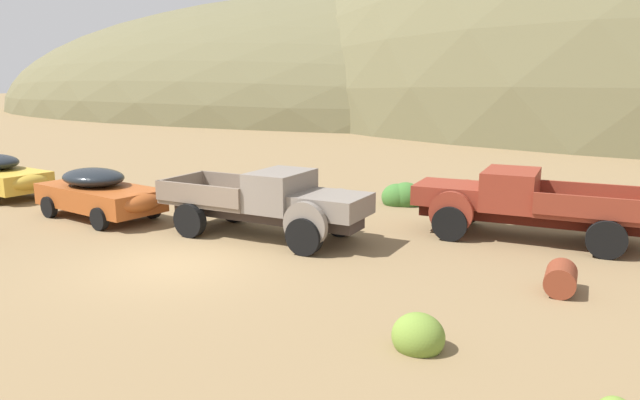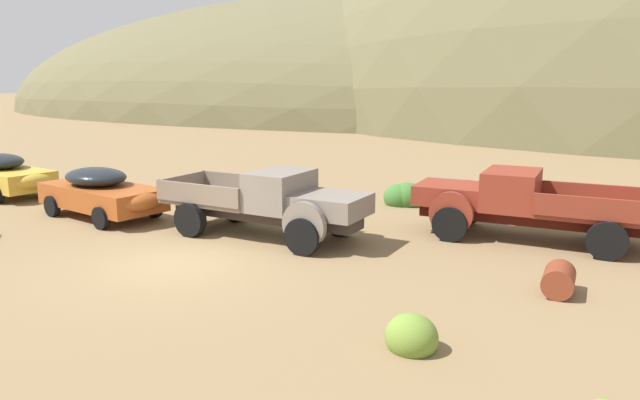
{
  "view_description": "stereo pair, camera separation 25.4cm",
  "coord_description": "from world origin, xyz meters",
  "views": [
    {
      "loc": [
        8.58,
        -10.89,
        4.35
      ],
      "look_at": [
        2.08,
        3.8,
        1.02
      ],
      "focal_mm": 33.0,
      "sensor_mm": 36.0,
      "label": 1
    },
    {
      "loc": [
        8.81,
        -10.79,
        4.35
      ],
      "look_at": [
        2.08,
        3.8,
        1.02
      ],
      "focal_mm": 33.0,
      "sensor_mm": 36.0,
      "label": 2
    }
  ],
  "objects": [
    {
      "name": "truck_primer_gray",
      "position": [
        1.16,
        3.04,
        0.99
      ],
      "size": [
        6.11,
        2.67,
        1.89
      ],
      "rotation": [
        0.0,
        0.0,
        -0.07
      ],
      "color": "#3D322D",
      "rests_on": "ground"
    },
    {
      "name": "oil_drum_foreground",
      "position": [
        8.46,
        1.65,
        0.31
      ],
      "size": [
        0.64,
        0.93,
        0.63
      ],
      "color": "brown",
      "rests_on": "ground"
    },
    {
      "name": "car_oxide_orange",
      "position": [
        -5.04,
        2.91,
        0.82
      ],
      "size": [
        4.92,
        2.79,
        1.57
      ],
      "rotation": [
        0.0,
        0.0,
        -0.22
      ],
      "color": "#A34C1E",
      "rests_on": "ground"
    },
    {
      "name": "bush_front_right",
      "position": [
        6.45,
        -2.07,
        0.2
      ],
      "size": [
        0.88,
        0.79,
        0.79
      ],
      "color": "olive",
      "rests_on": "ground"
    },
    {
      "name": "hill_far_left",
      "position": [
        -18.21,
        61.03,
        0.0
      ],
      "size": [
        108.59,
        56.37,
        29.56
      ],
      "primitive_type": "ellipsoid",
      "color": "brown",
      "rests_on": "ground"
    },
    {
      "name": "truck_rust_red",
      "position": [
        7.02,
        5.78,
        0.99
      ],
      "size": [
        6.34,
        2.53,
        1.89
      ],
      "rotation": [
        0.0,
        0.0,
        3.12
      ],
      "color": "#42140D",
      "rests_on": "ground"
    },
    {
      "name": "ground_plane",
      "position": [
        0.0,
        0.0,
        0.0
      ],
      "size": [
        300.0,
        300.0,
        0.0
      ],
      "primitive_type": "plane",
      "color": "olive"
    },
    {
      "name": "bush_between_trucks",
      "position": [
        3.01,
        8.74,
        0.27
      ],
      "size": [
        1.43,
        1.08,
        1.03
      ],
      "color": "#3D702D",
      "rests_on": "ground"
    }
  ]
}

